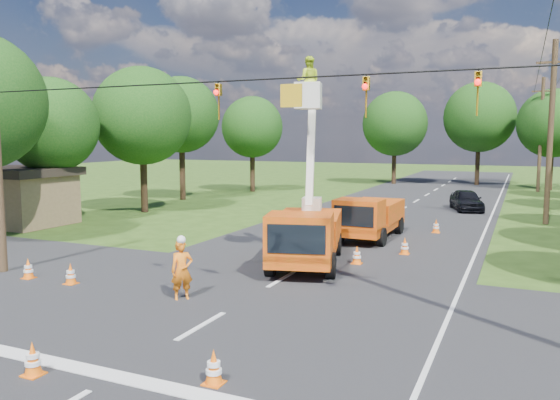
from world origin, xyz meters
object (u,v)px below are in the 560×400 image
at_px(traffic_cone_3, 405,246).
at_px(tree_far_a, 395,124).
at_px(second_truck, 370,217).
at_px(tree_left_e, 181,115).
at_px(bucket_truck, 306,222).
at_px(ground_worker, 182,270).
at_px(traffic_cone_4, 71,274).
at_px(shed, 19,195).
at_px(traffic_cone_7, 436,226).
at_px(tree_far_b, 479,117).
at_px(pole_right_mid, 551,131).
at_px(tree_left_c, 50,125).
at_px(traffic_cone_0, 33,359).
at_px(traffic_cone_5, 28,269).
at_px(pole_right_far, 541,134).
at_px(traffic_cone_2, 357,255).
at_px(tree_left_d, 142,116).
at_px(distant_car, 466,200).
at_px(traffic_cone_1, 214,368).
at_px(tree_left_f, 252,127).
at_px(tree_far_c, 553,123).

relative_size(traffic_cone_3, tree_far_a, 0.07).
distance_m(second_truck, tree_left_e, 21.13).
xyz_separation_m(bucket_truck, tree_far_a, (-4.98, 37.73, 4.54)).
relative_size(ground_worker, traffic_cone_4, 2.51).
bearing_deg(tree_far_a, shed, -110.38).
height_order(traffic_cone_7, tree_far_b, tree_far_b).
bearing_deg(second_truck, traffic_cone_3, -50.91).
distance_m(pole_right_mid, tree_left_c, 27.32).
bearing_deg(traffic_cone_0, second_truck, 82.52).
height_order(traffic_cone_5, tree_left_e, tree_left_e).
height_order(traffic_cone_4, pole_right_far, pole_right_far).
xyz_separation_m(traffic_cone_2, tree_left_d, (-16.65, 8.72, 5.77)).
relative_size(distant_car, traffic_cone_0, 5.81).
distance_m(second_truck, traffic_cone_0, 17.49).
xyz_separation_m(distant_car, traffic_cone_1, (-1.95, -28.78, -0.34)).
xyz_separation_m(second_truck, tree_far_b, (2.26, 33.48, 5.73)).
bearing_deg(traffic_cone_4, distant_car, 67.84).
bearing_deg(shed, distant_car, 36.31).
height_order(ground_worker, traffic_cone_0, ground_worker).
distance_m(tree_left_c, tree_far_a, 35.90).
bearing_deg(tree_left_e, second_truck, -30.85).
bearing_deg(traffic_cone_7, tree_far_b, 90.70).
bearing_deg(tree_far_b, traffic_cone_4, -101.27).
height_order(distant_car, shed, shed).
xyz_separation_m(bucket_truck, traffic_cone_0, (-1.52, -11.07, -1.29)).
distance_m(shed, tree_far_a, 37.61).
bearing_deg(traffic_cone_4, traffic_cone_3, 45.17).
bearing_deg(second_truck, traffic_cone_7, 48.86).
bearing_deg(tree_left_f, tree_left_d, -90.76).
relative_size(pole_right_mid, tree_left_c, 1.24).
xyz_separation_m(pole_right_mid, tree_left_e, (-25.30, 2.00, 1.38)).
bearing_deg(tree_left_e, traffic_cone_7, -20.47).
height_order(traffic_cone_3, tree_far_a, tree_far_a).
height_order(traffic_cone_5, tree_left_c, tree_left_c).
distance_m(bucket_truck, traffic_cone_2, 2.34).
xyz_separation_m(distant_car, traffic_cone_4, (-9.94, -24.42, -0.34)).
relative_size(traffic_cone_2, shed, 0.13).
height_order(traffic_cone_5, tree_left_d, tree_left_d).
height_order(tree_left_f, tree_far_a, tree_far_a).
xyz_separation_m(traffic_cone_1, traffic_cone_7, (1.41, 19.14, 0.00)).
bearing_deg(traffic_cone_7, shed, -163.16).
height_order(distant_car, tree_far_c, tree_far_c).
bearing_deg(pole_right_mid, distant_car, 138.10).
distance_m(traffic_cone_1, tree_far_c, 47.62).
bearing_deg(traffic_cone_4, tree_far_b, 78.73).
xyz_separation_m(ground_worker, tree_left_e, (-15.03, 22.23, 5.60)).
xyz_separation_m(traffic_cone_1, pole_right_far, (6.53, 44.67, 4.75)).
height_order(traffic_cone_1, pole_right_mid, pole_right_mid).
distance_m(tree_left_c, tree_far_c, 42.02).
height_order(traffic_cone_2, tree_far_a, tree_far_a).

